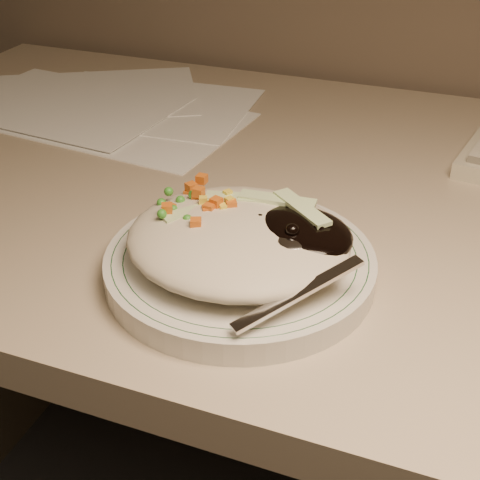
% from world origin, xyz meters
% --- Properties ---
extents(desk, '(1.40, 0.70, 0.74)m').
position_xyz_m(desk, '(0.00, 1.38, 0.54)').
color(desk, tan).
rests_on(desk, ground).
extents(plate, '(0.24, 0.24, 0.02)m').
position_xyz_m(plate, '(-0.07, 1.19, 0.75)').
color(plate, silver).
rests_on(plate, desk).
extents(plate_rim, '(0.22, 0.22, 0.00)m').
position_xyz_m(plate_rim, '(-0.07, 1.19, 0.76)').
color(plate_rim, '#144723').
rests_on(plate_rim, plate).
extents(meal, '(0.21, 0.19, 0.05)m').
position_xyz_m(meal, '(-0.07, 1.19, 0.78)').
color(meal, '#BAAE96').
rests_on(meal, plate).
extents(papers, '(0.44, 0.35, 0.00)m').
position_xyz_m(papers, '(-0.39, 1.51, 0.74)').
color(papers, white).
rests_on(papers, desk).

